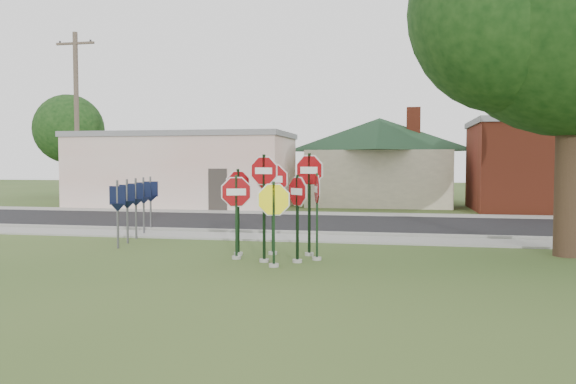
% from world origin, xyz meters
% --- Properties ---
extents(ground, '(120.00, 120.00, 0.00)m').
position_xyz_m(ground, '(0.00, 0.00, 0.00)').
color(ground, '#2E491B').
rests_on(ground, ground).
extents(sidewalk_near, '(60.00, 1.60, 0.06)m').
position_xyz_m(sidewalk_near, '(0.00, 5.50, 0.03)').
color(sidewalk_near, gray).
rests_on(sidewalk_near, ground).
extents(road, '(60.00, 7.00, 0.04)m').
position_xyz_m(road, '(0.00, 10.00, 0.02)').
color(road, black).
rests_on(road, ground).
extents(sidewalk_far, '(60.00, 1.60, 0.06)m').
position_xyz_m(sidewalk_far, '(0.00, 14.30, 0.03)').
color(sidewalk_far, gray).
rests_on(sidewalk_far, ground).
extents(curb, '(60.00, 0.20, 0.14)m').
position_xyz_m(curb, '(0.00, 6.50, 0.07)').
color(curb, gray).
rests_on(curb, ground).
extents(stop_sign_center, '(0.99, 0.24, 2.81)m').
position_xyz_m(stop_sign_center, '(-0.28, 1.11, 1.75)').
color(stop_sign_center, gray).
rests_on(stop_sign_center, ground).
extents(stop_sign_yellow, '(1.06, 0.28, 2.17)m').
position_xyz_m(stop_sign_yellow, '(0.10, 0.50, 1.29)').
color(stop_sign_yellow, gray).
rests_on(stop_sign_yellow, ground).
extents(stop_sign_left, '(1.03, 0.38, 2.30)m').
position_xyz_m(stop_sign_left, '(-1.09, 1.41, 1.40)').
color(stop_sign_left, gray).
rests_on(stop_sign_left, ground).
extents(stop_sign_right, '(0.74, 0.76, 2.31)m').
position_xyz_m(stop_sign_right, '(0.55, 1.20, 1.40)').
color(stop_sign_right, gray).
rests_on(stop_sign_right, ground).
extents(stop_sign_back_right, '(1.07, 0.45, 2.88)m').
position_xyz_m(stop_sign_back_right, '(0.69, 2.30, 1.84)').
color(stop_sign_back_right, gray).
rests_on(stop_sign_back_right, ground).
extents(stop_sign_back_left, '(1.13, 0.24, 2.63)m').
position_xyz_m(stop_sign_back_left, '(-0.32, 2.29, 1.66)').
color(stop_sign_back_left, gray).
rests_on(stop_sign_back_left, ground).
extents(stop_sign_far_right, '(0.30, 1.00, 2.34)m').
position_xyz_m(stop_sign_far_right, '(0.99, 1.64, 1.42)').
color(stop_sign_far_right, gray).
rests_on(stop_sign_far_right, ground).
extents(stop_sign_far_left, '(0.71, 0.71, 2.43)m').
position_xyz_m(stop_sign_far_left, '(-1.21, 1.99, 1.48)').
color(stop_sign_far_left, gray).
rests_on(stop_sign_far_left, ground).
extents(route_sign_row, '(1.43, 4.63, 2.00)m').
position_xyz_m(route_sign_row, '(-5.40, 4.50, 1.22)').
color(route_sign_row, '#59595E').
rests_on(route_sign_row, ground).
extents(building_stucco, '(12.20, 6.20, 4.20)m').
position_xyz_m(building_stucco, '(-9.00, 18.00, 2.15)').
color(building_stucco, silver).
rests_on(building_stucco, ground).
extents(building_house, '(11.60, 11.60, 6.20)m').
position_xyz_m(building_house, '(2.00, 22.00, 3.65)').
color(building_house, beige).
rests_on(building_house, ground).
extents(building_brick, '(10.20, 6.20, 4.75)m').
position_xyz_m(building_brick, '(12.00, 18.50, 2.40)').
color(building_brick, maroon).
rests_on(building_brick, ground).
extents(oak_tree, '(10.77, 10.17, 10.36)m').
position_xyz_m(oak_tree, '(7.50, 3.50, 6.77)').
color(oak_tree, black).
rests_on(oak_tree, ground).
extents(utility_pole_near, '(2.20, 0.26, 9.50)m').
position_xyz_m(utility_pole_near, '(-14.00, 15.20, 4.97)').
color(utility_pole_near, brown).
rests_on(utility_pole_near, ground).
extents(bg_tree_left, '(4.90, 4.90, 7.35)m').
position_xyz_m(bg_tree_left, '(-20.00, 24.00, 4.88)').
color(bg_tree_left, black).
rests_on(bg_tree_left, ground).
extents(pedestrian, '(0.64, 0.49, 1.56)m').
position_xyz_m(pedestrian, '(-2.91, 14.37, 0.84)').
color(pedestrian, black).
rests_on(pedestrian, sidewalk_far).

